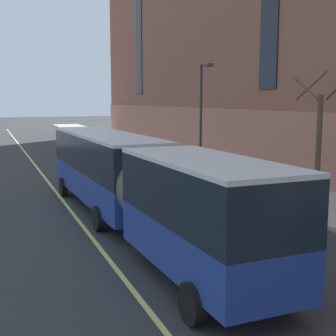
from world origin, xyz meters
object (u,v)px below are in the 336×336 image
(parked_car_white_2, at_px, (207,178))
(parked_car_green_0, at_px, (115,147))
(street_tree_mid_block, at_px, (318,140))
(street_lamp, at_px, (202,109))
(city_bus, at_px, (131,178))

(parked_car_white_2, bearing_deg, parked_car_green_0, 90.46)
(street_tree_mid_block, bearing_deg, parked_car_white_2, 121.23)
(street_tree_mid_block, distance_m, street_lamp, 9.76)
(city_bus, relative_size, parked_car_white_2, 4.18)
(parked_car_green_0, bearing_deg, street_tree_mid_block, -82.15)
(city_bus, xyz_separation_m, parked_car_white_2, (6.12, 5.79, -1.30))
(parked_car_green_0, relative_size, street_tree_mid_block, 0.76)
(city_bus, xyz_separation_m, parked_car_green_0, (5.97, 24.74, -1.30))
(city_bus, xyz_separation_m, street_tree_mid_block, (9.30, 0.54, 1.18))
(parked_car_white_2, height_order, street_lamp, street_lamp)
(parked_car_white_2, xyz_separation_m, street_tree_mid_block, (3.18, -5.25, 2.48))
(parked_car_green_0, xyz_separation_m, street_lamp, (1.90, -14.62, 3.76))
(street_lamp, bearing_deg, street_tree_mid_block, -81.49)
(city_bus, height_order, street_tree_mid_block, street_tree_mid_block)
(parked_car_white_2, relative_size, street_lamp, 0.63)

